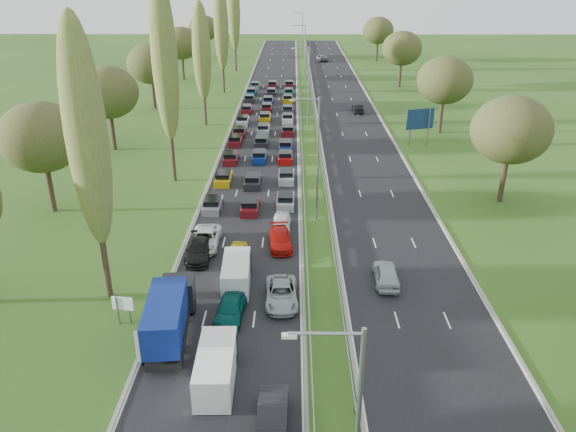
{
  "coord_description": "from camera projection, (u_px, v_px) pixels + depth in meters",
  "views": [
    {
      "loc": [
        2.21,
        -6.94,
        22.55
      ],
      "look_at": [
        1.74,
        40.51,
        1.5
      ],
      "focal_mm": 35.0,
      "sensor_mm": 36.0,
      "label": 1
    }
  ],
  "objects": [
    {
      "name": "woodland_left",
      "position": [
        99.0,
        98.0,
        69.83
      ],
      "size": [
        8.0,
        166.0,
        11.1
      ],
      "color": "#2D2116",
      "rests_on": "ground"
    },
    {
      "name": "far_car_1",
      "position": [
        358.0,
        108.0,
        95.05
      ],
      "size": [
        1.6,
        4.43,
        1.45
      ],
      "primitive_type": "imported",
      "rotation": [
        0.0,
        0.0,
        3.16
      ],
      "color": "black",
      "rests_on": "far_carriageway"
    },
    {
      "name": "near_car_12",
      "position": [
        282.0,
        223.0,
        52.4
      ],
      "size": [
        1.73,
        4.17,
        1.41
      ],
      "primitive_type": "imported",
      "rotation": [
        0.0,
        0.0,
        -0.02
      ],
      "color": "silver",
      "rests_on": "near_carriageway"
    },
    {
      "name": "near_car_3",
      "position": [
        199.0,
        250.0,
        47.32
      ],
      "size": [
        2.31,
        5.12,
        1.46
      ],
      "primitive_type": "imported",
      "rotation": [
        0.0,
        0.0,
        0.05
      ],
      "color": "black",
      "rests_on": "near_carriageway"
    },
    {
      "name": "far_carriageway",
      "position": [
        349.0,
        120.0,
        90.81
      ],
      "size": [
        10.5,
        215.0,
        0.04
      ],
      "primitive_type": "cube",
      "color": "black",
      "rests_on": "ground"
    },
    {
      "name": "far_car_2",
      "position": [
        322.0,
        58.0,
        147.66
      ],
      "size": [
        2.98,
        5.85,
        1.58
      ],
      "primitive_type": "imported",
      "rotation": [
        0.0,
        0.0,
        3.21
      ],
      "color": "slate",
      "rests_on": "far_carriageway"
    },
    {
      "name": "traffic_queue_fill",
      "position": [
        265.0,
        125.0,
        86.13
      ],
      "size": [
        9.11,
        68.35,
        0.8
      ],
      "color": "slate",
      "rests_on": "ground"
    },
    {
      "name": "central_reservation",
      "position": [
        308.0,
        116.0,
        90.65
      ],
      "size": [
        2.36,
        215.0,
        0.32
      ],
      "color": "gray",
      "rests_on": "ground"
    },
    {
      "name": "info_sign",
      "position": [
        123.0,
        306.0,
        38.3
      ],
      "size": [
        1.5,
        0.3,
        2.1
      ],
      "color": "gray",
      "rests_on": "ground"
    },
    {
      "name": "near_car_11",
      "position": [
        280.0,
        239.0,
        49.27
      ],
      "size": [
        2.33,
        4.89,
        1.38
      ],
      "primitive_type": "imported",
      "rotation": [
        0.0,
        0.0,
        0.09
      ],
      "color": "#AA0F0A",
      "rests_on": "near_carriageway"
    },
    {
      "name": "near_car_10",
      "position": [
        281.0,
        294.0,
        41.01
      ],
      "size": [
        2.5,
        5.11,
        1.4
      ],
      "primitive_type": "imported",
      "rotation": [
        0.0,
        0.0,
        0.04
      ],
      "color": "#A0A5A9",
      "rests_on": "near_carriageway"
    },
    {
      "name": "near_car_7",
      "position": [
        230.0,
        309.0,
        39.26
      ],
      "size": [
        2.2,
        4.74,
        1.34
      ],
      "primitive_type": "imported",
      "rotation": [
        0.0,
        0.0,
        -0.07
      ],
      "color": "#044743",
      "rests_on": "near_carriageway"
    },
    {
      "name": "white_van_rear",
      "position": [
        237.0,
        272.0,
        43.23
      ],
      "size": [
        2.03,
        5.18,
        2.08
      ],
      "rotation": [
        0.0,
        0.0,
        0.04
      ],
      "color": "silver",
      "rests_on": "near_carriageway"
    },
    {
      "name": "white_van_front",
      "position": [
        216.0,
        365.0,
        33.02
      ],
      "size": [
        2.13,
        5.42,
        2.18
      ],
      "rotation": [
        0.0,
        0.0,
        0.02
      ],
      "color": "white",
      "rests_on": "near_carriageway"
    },
    {
      "name": "direction_sign",
      "position": [
        420.0,
        121.0,
        75.97
      ],
      "size": [
        3.87,
        1.22,
        5.2
      ],
      "color": "gray",
      "rests_on": "ground"
    },
    {
      "name": "woodland_right",
      "position": [
        461.0,
        92.0,
        73.11
      ],
      "size": [
        8.0,
        153.0,
        11.1
      ],
      "color": "#2D2116",
      "rests_on": "ground"
    },
    {
      "name": "near_carriageway",
      "position": [
        266.0,
        119.0,
        90.93
      ],
      "size": [
        10.5,
        215.0,
        0.04
      ],
      "primitive_type": "cube",
      "color": "black",
      "rests_on": "ground"
    },
    {
      "name": "lamp_columns",
      "position": [
        309.0,
        88.0,
        84.33
      ],
      "size": [
        0.18,
        140.18,
        12.0
      ],
      "color": "gray",
      "rests_on": "ground"
    },
    {
      "name": "ground",
      "position": [
        308.0,
        124.0,
        88.59
      ],
      "size": [
        260.0,
        260.0,
        0.0
      ],
      "primitive_type": "plane",
      "color": "#294E18",
      "rests_on": "ground"
    },
    {
      "name": "near_car_2",
      "position": [
        205.0,
        239.0,
        49.23
      ],
      "size": [
        2.47,
        5.32,
        1.48
      ],
      "primitive_type": "imported",
      "rotation": [
        0.0,
        0.0,
        0.0
      ],
      "color": "silver",
      "rests_on": "near_carriageway"
    },
    {
      "name": "poplar_row",
      "position": [
        188.0,
        53.0,
        72.89
      ],
      "size": [
        2.8,
        127.8,
        22.44
      ],
      "color": "#2D2116",
      "rests_on": "ground"
    },
    {
      "name": "blue_lorry",
      "position": [
        169.0,
        315.0,
        36.59
      ],
      "size": [
        2.26,
        8.13,
        3.43
      ],
      "rotation": [
        0.0,
        0.0,
        0.09
      ],
      "color": "black",
      "rests_on": "near_carriageway"
    },
    {
      "name": "near_car_8",
      "position": [
        237.0,
        255.0,
        46.55
      ],
      "size": [
        1.8,
        4.12,
        1.38
      ],
      "primitive_type": "imported",
      "rotation": [
        0.0,
        0.0,
        -0.04
      ],
      "color": "gold",
      "rests_on": "near_carriageway"
    },
    {
      "name": "far_car_0",
      "position": [
        386.0,
        274.0,
        43.51
      ],
      "size": [
        1.98,
        4.61,
        1.55
      ],
      "primitive_type": "imported",
      "rotation": [
        0.0,
        0.0,
        3.11
      ],
      "color": "#ABB2B5",
      "rests_on": "far_carriageway"
    },
    {
      "name": "near_car_9",
      "position": [
        272.0,
        417.0,
        29.67
      ],
      "size": [
        1.7,
        4.6,
        1.5
      ],
      "primitive_type": "imported",
      "rotation": [
        0.0,
        0.0,
        -0.03
      ],
      "color": "black",
      "rests_on": "near_carriageway"
    }
  ]
}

